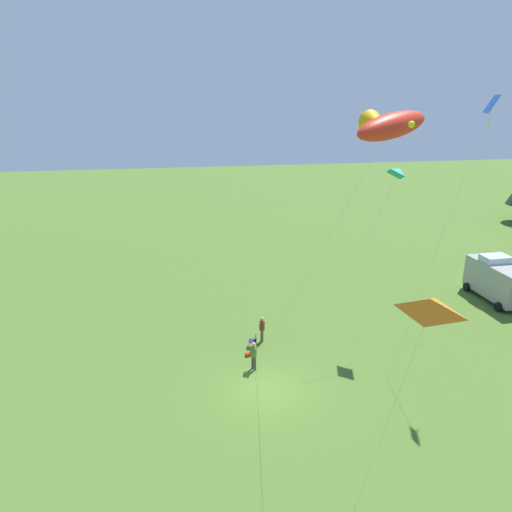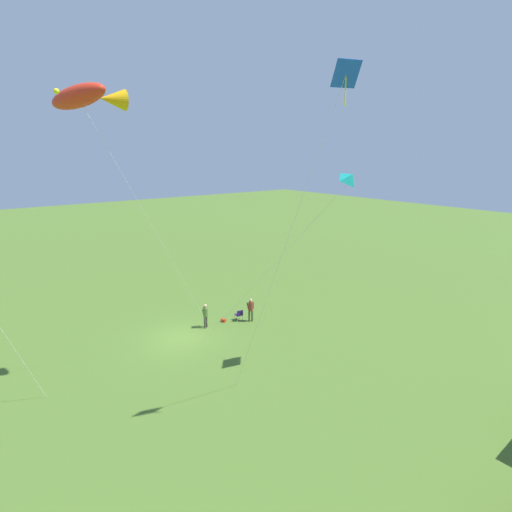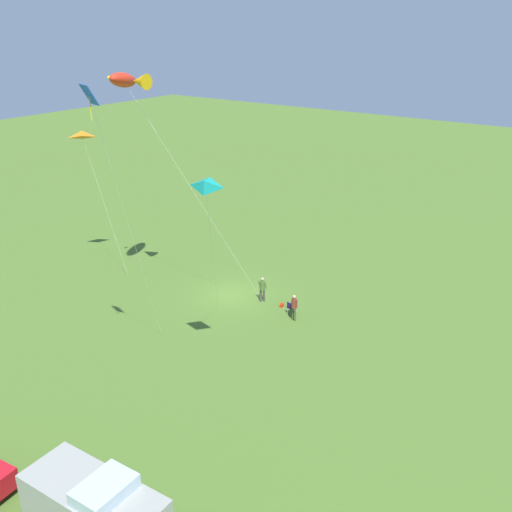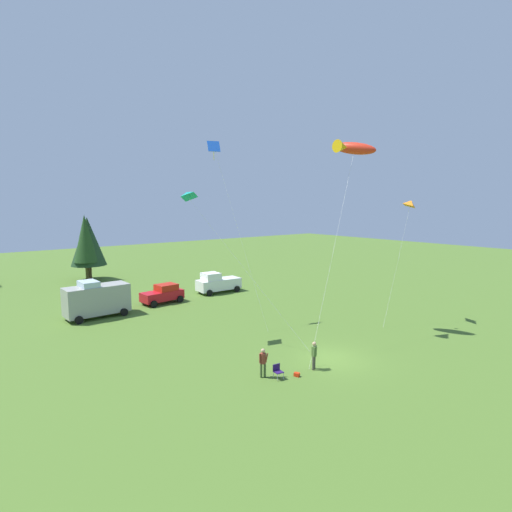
{
  "view_description": "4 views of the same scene",
  "coord_description": "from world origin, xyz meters",
  "px_view_note": "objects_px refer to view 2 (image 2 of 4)",
  "views": [
    {
      "loc": [
        22.69,
        -4.48,
        15.51
      ],
      "look_at": [
        -1.24,
        -0.44,
        7.26
      ],
      "focal_mm": 35.0,
      "sensor_mm": 36.0,
      "label": 1
    },
    {
      "loc": [
        10.72,
        22.26,
        11.88
      ],
      "look_at": [
        -4.65,
        2.23,
        5.35
      ],
      "focal_mm": 28.0,
      "sensor_mm": 36.0,
      "label": 2
    },
    {
      "loc": [
        -22.95,
        29.32,
        17.91
      ],
      "look_at": [
        -4.24,
        3.14,
        4.91
      ],
      "focal_mm": 42.0,
      "sensor_mm": 36.0,
      "label": 3
    },
    {
      "loc": [
        -19.43,
        -16.46,
        10.03
      ],
      "look_at": [
        -4.31,
        2.65,
        6.85
      ],
      "focal_mm": 28.0,
      "sensor_mm": 36.0,
      "label": 4
    }
  ],
  "objects_px": {
    "folding_chair": "(239,314)",
    "person_spectator": "(251,308)",
    "kite_diamond_blue": "(341,89)",
    "person_kite_flyer": "(205,314)",
    "kite_large_fish": "(87,97)",
    "kite_delta_teal": "(352,179)",
    "backpack_on_grass": "(223,320)"
  },
  "relations": [
    {
      "from": "folding_chair",
      "to": "person_spectator",
      "type": "bearing_deg",
      "value": -129.21
    },
    {
      "from": "person_spectator",
      "to": "kite_diamond_blue",
      "type": "height_order",
      "value": "kite_diamond_blue"
    },
    {
      "from": "person_kite_flyer",
      "to": "kite_large_fish",
      "type": "bearing_deg",
      "value": 88.63
    },
    {
      "from": "folding_chair",
      "to": "kite_diamond_blue",
      "type": "distance_m",
      "value": 18.25
    },
    {
      "from": "person_spectator",
      "to": "kite_large_fish",
      "type": "height_order",
      "value": "kite_large_fish"
    },
    {
      "from": "kite_delta_teal",
      "to": "person_kite_flyer",
      "type": "bearing_deg",
      "value": -70.76
    },
    {
      "from": "person_kite_flyer",
      "to": "folding_chair",
      "type": "height_order",
      "value": "person_kite_flyer"
    },
    {
      "from": "kite_diamond_blue",
      "to": "kite_delta_teal",
      "type": "bearing_deg",
      "value": -147.79
    },
    {
      "from": "person_spectator",
      "to": "kite_diamond_blue",
      "type": "xyz_separation_m",
      "value": [
        3.96,
        10.97,
        13.16
      ]
    },
    {
      "from": "folding_chair",
      "to": "kite_delta_teal",
      "type": "relative_size",
      "value": 0.07
    },
    {
      "from": "kite_large_fish",
      "to": "person_kite_flyer",
      "type": "bearing_deg",
      "value": -154.29
    },
    {
      "from": "folding_chair",
      "to": "kite_diamond_blue",
      "type": "height_order",
      "value": "kite_diamond_blue"
    },
    {
      "from": "backpack_on_grass",
      "to": "kite_diamond_blue",
      "type": "relative_size",
      "value": 0.02
    },
    {
      "from": "person_kite_flyer",
      "to": "kite_delta_teal",
      "type": "height_order",
      "value": "kite_delta_teal"
    },
    {
      "from": "kite_large_fish",
      "to": "kite_delta_teal",
      "type": "distance_m",
      "value": 12.82
    },
    {
      "from": "kite_delta_teal",
      "to": "kite_diamond_blue",
      "type": "height_order",
      "value": "kite_diamond_blue"
    },
    {
      "from": "folding_chair",
      "to": "person_kite_flyer",
      "type": "bearing_deg",
      "value": 87.54
    },
    {
      "from": "kite_large_fish",
      "to": "kite_delta_teal",
      "type": "relative_size",
      "value": 1.35
    },
    {
      "from": "backpack_on_grass",
      "to": "kite_large_fish",
      "type": "height_order",
      "value": "kite_large_fish"
    },
    {
      "from": "person_kite_flyer",
      "to": "kite_diamond_blue",
      "type": "distance_m",
      "value": 17.84
    },
    {
      "from": "backpack_on_grass",
      "to": "kite_delta_teal",
      "type": "xyz_separation_m",
      "value": [
        -1.78,
        9.52,
        10.51
      ]
    },
    {
      "from": "backpack_on_grass",
      "to": "kite_delta_teal",
      "type": "height_order",
      "value": "kite_delta_teal"
    },
    {
      "from": "person_spectator",
      "to": "kite_diamond_blue",
      "type": "distance_m",
      "value": 17.58
    },
    {
      "from": "person_kite_flyer",
      "to": "kite_diamond_blue",
      "type": "bearing_deg",
      "value": 149.09
    },
    {
      "from": "backpack_on_grass",
      "to": "person_spectator",
      "type": "bearing_deg",
      "value": 145.54
    },
    {
      "from": "folding_chair",
      "to": "kite_large_fish",
      "type": "xyz_separation_m",
      "value": [
        10.13,
        3.2,
        13.73
      ]
    },
    {
      "from": "person_spectator",
      "to": "kite_diamond_blue",
      "type": "bearing_deg",
      "value": -176.27
    },
    {
      "from": "person_kite_flyer",
      "to": "kite_large_fish",
      "type": "distance_m",
      "value": 15.63
    },
    {
      "from": "person_spectator",
      "to": "person_kite_flyer",
      "type": "bearing_deg",
      "value": 95.18
    },
    {
      "from": "person_kite_flyer",
      "to": "kite_delta_teal",
      "type": "xyz_separation_m",
      "value": [
        -3.29,
        9.44,
        9.6
      ]
    },
    {
      "from": "person_kite_flyer",
      "to": "backpack_on_grass",
      "type": "bearing_deg",
      "value": -114.24
    },
    {
      "from": "folding_chair",
      "to": "kite_diamond_blue",
      "type": "relative_size",
      "value": 0.05
    }
  ]
}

